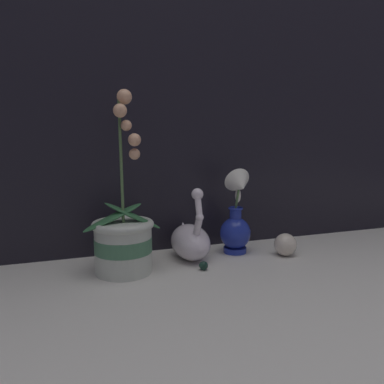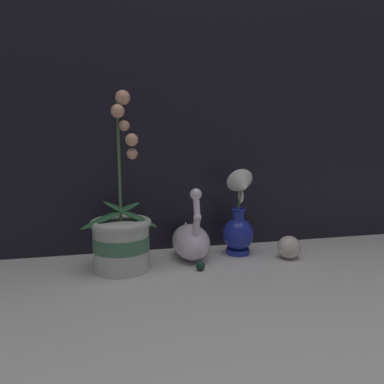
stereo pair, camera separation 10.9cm
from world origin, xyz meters
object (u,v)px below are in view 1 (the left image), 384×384
at_px(blue_vase, 236,222).
at_px(glass_sphere, 285,245).
at_px(swan_figurine, 190,240).
at_px(orchid_potted_plant, 123,238).

distance_m(blue_vase, glass_sphere, 0.17).
height_order(swan_figurine, glass_sphere, swan_figurine).
height_order(swan_figurine, blue_vase, blue_vase).
xyz_separation_m(orchid_potted_plant, blue_vase, (0.36, 0.06, 0.01)).
relative_size(swan_figurine, blue_vase, 0.83).
relative_size(orchid_potted_plant, blue_vase, 1.80).
xyz_separation_m(orchid_potted_plant, glass_sphere, (0.50, -0.02, -0.06)).
distance_m(swan_figurine, glass_sphere, 0.30).
bearing_deg(blue_vase, orchid_potted_plant, -171.22).
bearing_deg(orchid_potted_plant, glass_sphere, -2.04).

